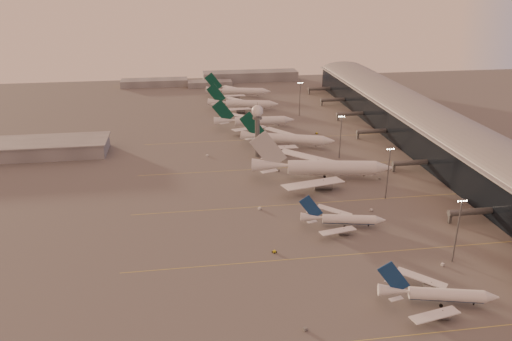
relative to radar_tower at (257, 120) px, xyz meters
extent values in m
plane|color=#514F4E|center=(-5.00, -120.00, -20.95)|extent=(700.00, 700.00, 0.00)
cube|color=gold|center=(25.00, -155.00, -20.94)|extent=(180.00, 0.25, 0.02)
cube|color=gold|center=(25.00, -110.00, -20.94)|extent=(180.00, 0.25, 0.02)
cube|color=gold|center=(25.00, -65.00, -20.94)|extent=(180.00, 0.25, 0.02)
cube|color=gold|center=(25.00, -20.00, -20.94)|extent=(180.00, 0.25, 0.02)
cube|color=gold|center=(25.00, 30.00, -20.94)|extent=(180.00, 0.25, 0.02)
cube|color=black|center=(103.00, -10.00, -11.95)|extent=(36.00, 360.00, 18.00)
cylinder|color=slate|center=(103.00, -10.00, -2.95)|extent=(10.08, 360.00, 10.08)
cube|color=slate|center=(103.00, -10.00, -2.75)|extent=(40.00, 362.00, 0.80)
cylinder|color=#56585D|center=(77.00, -92.00, -16.45)|extent=(22.00, 2.80, 2.80)
cube|color=#56585D|center=(67.00, -92.00, -18.75)|extent=(1.20, 1.20, 4.40)
cylinder|color=#56585D|center=(77.00, -34.00, -16.45)|extent=(22.00, 2.80, 2.80)
cube|color=#56585D|center=(67.00, -34.00, -18.75)|extent=(1.20, 1.20, 4.40)
cylinder|color=#56585D|center=(77.00, 22.00, -16.45)|extent=(22.00, 2.80, 2.80)
cube|color=#56585D|center=(67.00, 22.00, -18.75)|extent=(1.20, 1.20, 4.40)
cylinder|color=#56585D|center=(77.00, 64.00, -16.45)|extent=(22.00, 2.80, 2.80)
cube|color=#56585D|center=(67.00, 64.00, -18.75)|extent=(1.20, 1.20, 4.40)
cylinder|color=#56585D|center=(77.00, 106.00, -16.45)|extent=(22.00, 2.80, 2.80)
cube|color=#56585D|center=(67.00, 106.00, -18.75)|extent=(1.20, 1.20, 4.40)
cylinder|color=#56585D|center=(77.00, 146.00, -16.45)|extent=(22.00, 2.80, 2.80)
cube|color=#56585D|center=(67.00, 146.00, -18.75)|extent=(1.20, 1.20, 4.40)
cube|color=slate|center=(-125.00, 20.00, -16.95)|extent=(80.00, 25.00, 8.00)
cube|color=slate|center=(-125.00, 20.00, -12.75)|extent=(82.00, 27.00, 0.60)
cylinder|color=#56585D|center=(0.00, 0.00, -9.95)|extent=(2.60, 2.60, 22.00)
cylinder|color=#56585D|center=(0.00, 0.00, 1.55)|extent=(5.20, 5.20, 1.20)
sphere|color=white|center=(0.00, 0.00, 5.45)|extent=(6.40, 6.40, 6.40)
cylinder|color=#56585D|center=(0.00, 0.00, 9.15)|extent=(0.16, 0.16, 2.00)
cylinder|color=#56585D|center=(53.00, -120.00, -8.45)|extent=(0.56, 0.56, 25.00)
cube|color=#56585D|center=(53.00, -120.00, 3.55)|extent=(3.60, 0.25, 0.25)
sphere|color=#FFEABF|center=(51.50, -120.00, 3.15)|extent=(0.56, 0.56, 0.56)
sphere|color=#FFEABF|center=(52.50, -120.00, 3.15)|extent=(0.56, 0.56, 0.56)
sphere|color=#FFEABF|center=(53.50, -120.00, 3.15)|extent=(0.56, 0.56, 0.56)
sphere|color=#FFEABF|center=(54.50, -120.00, 3.15)|extent=(0.56, 0.56, 0.56)
cylinder|color=#56585D|center=(50.00, -65.00, -8.45)|extent=(0.56, 0.56, 25.00)
cube|color=#56585D|center=(50.00, -65.00, 3.55)|extent=(3.60, 0.25, 0.25)
sphere|color=#FFEABF|center=(48.50, -65.00, 3.15)|extent=(0.56, 0.56, 0.56)
sphere|color=#FFEABF|center=(49.50, -65.00, 3.15)|extent=(0.56, 0.56, 0.56)
sphere|color=#FFEABF|center=(50.50, -65.00, 3.15)|extent=(0.56, 0.56, 0.56)
sphere|color=#FFEABF|center=(51.50, -65.00, 3.15)|extent=(0.56, 0.56, 0.56)
cylinder|color=#56585D|center=(45.00, -10.00, -8.45)|extent=(0.56, 0.56, 25.00)
cube|color=#56585D|center=(45.00, -10.00, 3.55)|extent=(3.60, 0.25, 0.25)
sphere|color=#FFEABF|center=(43.50, -10.00, 3.15)|extent=(0.56, 0.56, 0.56)
sphere|color=#FFEABF|center=(44.50, -10.00, 3.15)|extent=(0.56, 0.56, 0.56)
sphere|color=#FFEABF|center=(45.50, -10.00, 3.15)|extent=(0.56, 0.56, 0.56)
sphere|color=#FFEABF|center=(46.50, -10.00, 3.15)|extent=(0.56, 0.56, 0.56)
cylinder|color=#56585D|center=(43.00, 80.00, -8.45)|extent=(0.56, 0.56, 25.00)
cube|color=#56585D|center=(43.00, 80.00, 3.55)|extent=(3.60, 0.25, 0.25)
sphere|color=#FFEABF|center=(41.50, 80.00, 3.15)|extent=(0.56, 0.56, 0.56)
sphere|color=#FFEABF|center=(42.50, 80.00, 3.15)|extent=(0.56, 0.56, 0.56)
sphere|color=#FFEABF|center=(43.50, 80.00, 3.15)|extent=(0.56, 0.56, 0.56)
sphere|color=#FFEABF|center=(44.50, 80.00, 3.15)|extent=(0.56, 0.56, 0.56)
cube|color=slate|center=(-65.00, 200.00, -17.95)|extent=(60.00, 18.00, 6.00)
cube|color=slate|center=(25.00, 210.00, -16.45)|extent=(90.00, 20.00, 9.00)
cube|color=slate|center=(-15.00, 190.00, -18.45)|extent=(40.00, 15.00, 5.00)
cylinder|color=white|center=(37.94, -143.14, -17.78)|extent=(23.10, 9.22, 3.89)
cylinder|color=navy|center=(37.94, -143.14, -18.65)|extent=(22.40, 8.05, 2.80)
cone|color=white|center=(51.18, -146.38, -17.78)|extent=(5.22, 4.83, 3.89)
cone|color=white|center=(22.21, -139.27, -17.29)|extent=(10.22, 6.06, 3.89)
cube|color=white|center=(30.22, -151.09, -18.46)|extent=(16.95, 7.76, 1.22)
cylinder|color=slate|center=(33.46, -149.56, -20.23)|extent=(4.89, 3.51, 2.53)
cube|color=slate|center=(33.46, -149.56, -19.14)|extent=(0.36, 0.32, 1.55)
cube|color=white|center=(34.78, -132.51, -18.46)|extent=(14.86, 13.86, 1.22)
cylinder|color=slate|center=(36.94, -135.37, -20.23)|extent=(4.89, 3.51, 2.53)
cube|color=slate|center=(36.94, -135.37, -19.14)|extent=(0.36, 0.32, 1.55)
cube|color=navy|center=(21.74, -139.16, -12.49)|extent=(10.45, 2.89, 11.58)
cube|color=white|center=(21.19, -143.57, -17.20)|extent=(4.67, 2.55, 0.26)
cube|color=white|center=(23.29, -134.99, -17.20)|extent=(4.46, 4.10, 0.26)
cylinder|color=black|center=(46.37, -145.20, -20.44)|extent=(0.51, 0.51, 1.02)
cylinder|color=black|center=(36.69, -140.51, -20.39)|extent=(1.21, 0.76, 1.13)
cylinder|color=black|center=(35.62, -144.88, -20.39)|extent=(1.21, 0.76, 1.13)
cylinder|color=white|center=(24.28, -89.03, -17.98)|extent=(21.64, 7.98, 3.63)
cylinder|color=navy|center=(24.28, -89.03, -18.80)|extent=(21.01, 6.90, 2.62)
cone|color=white|center=(36.74, -91.67, -17.98)|extent=(4.80, 4.41, 3.63)
cone|color=white|center=(9.46, -85.89, -17.53)|extent=(9.51, 5.41, 3.63)
cube|color=white|center=(17.30, -96.69, -18.62)|extent=(15.83, 7.70, 1.14)
cylinder|color=slate|center=(20.28, -95.16, -20.28)|extent=(4.53, 3.17, 2.36)
cube|color=slate|center=(20.28, -95.16, -19.26)|extent=(0.33, 0.29, 1.45)
cube|color=white|center=(21.01, -79.20, -18.62)|extent=(14.13, 12.66, 1.14)
cylinder|color=slate|center=(23.11, -81.80, -20.28)|extent=(4.53, 3.17, 2.36)
cube|color=slate|center=(23.11, -81.80, -19.26)|extent=(0.33, 0.29, 1.45)
cube|color=navy|center=(9.02, -85.80, -13.04)|extent=(9.83, 2.40, 10.83)
cube|color=white|center=(8.63, -89.94, -17.44)|extent=(4.38, 2.50, 0.24)
cube|color=white|center=(10.35, -81.86, -17.44)|extent=(4.21, 3.76, 0.24)
cylinder|color=black|center=(32.22, -90.71, -20.47)|extent=(0.48, 0.48, 0.96)
cylinder|color=black|center=(23.03, -86.62, -20.42)|extent=(1.13, 0.69, 1.05)
cylinder|color=black|center=(22.16, -90.73, -20.42)|extent=(1.13, 0.69, 1.05)
cylinder|color=white|center=(31.88, -38.24, -16.23)|extent=(44.10, 14.06, 6.81)
cylinder|color=white|center=(31.88, -38.24, -17.76)|extent=(42.92, 12.04, 4.90)
cone|color=white|center=(57.52, -42.63, -16.23)|extent=(9.46, 8.13, 6.81)
cone|color=white|center=(1.40, -33.02, -15.38)|extent=(19.16, 9.79, 6.81)
cube|color=white|center=(18.35, -54.31, -17.42)|extent=(31.97, 16.70, 2.02)
cylinder|color=slate|center=(24.27, -50.97, -20.18)|extent=(9.06, 5.78, 4.43)
cube|color=slate|center=(24.27, -50.97, -18.61)|extent=(0.37, 0.33, 2.72)
cube|color=white|center=(24.46, -18.59, -17.42)|extent=(29.18, 24.86, 2.02)
cylinder|color=slate|center=(28.94, -23.70, -20.18)|extent=(9.06, 5.78, 4.43)
cube|color=slate|center=(28.94, -23.70, -18.61)|extent=(0.37, 0.33, 2.72)
cube|color=#AFB1B7|center=(0.50, -32.87, -7.33)|extent=(18.67, 3.56, 20.21)
cube|color=white|center=(-0.38, -41.27, -15.21)|extent=(8.98, 5.40, 0.27)
cube|color=white|center=(2.46, -24.65, -15.21)|extent=(8.69, 7.49, 0.27)
cylinder|color=black|center=(48.21, -41.03, -20.40)|extent=(0.55, 0.55, 1.10)
cylinder|color=black|center=(28.83, -35.27, -20.35)|extent=(1.28, 0.74, 1.21)
cylinder|color=black|center=(28.01, -40.03, -20.35)|extent=(1.28, 0.74, 1.21)
cylinder|color=white|center=(23.79, 12.39, -17.01)|extent=(34.58, 16.23, 5.58)
cylinder|color=white|center=(23.79, 12.39, -18.26)|extent=(33.43, 14.53, 4.02)
cone|color=white|center=(43.38, 5.86, -17.01)|extent=(8.12, 7.41, 5.58)
cone|color=white|center=(0.50, 20.15, -16.31)|extent=(15.53, 9.88, 5.58)
cube|color=white|center=(11.11, 1.28, -17.98)|extent=(25.73, 9.92, 1.65)
cylinder|color=slate|center=(16.21, 3.20, -20.28)|extent=(7.50, 5.56, 3.63)
cube|color=slate|center=(16.21, 3.20, -18.96)|extent=(0.35, 0.32, 2.23)
cube|color=white|center=(20.30, 28.89, -17.98)|extent=(21.53, 22.21, 1.65)
cylinder|color=slate|center=(23.23, 24.28, -20.28)|extent=(7.50, 5.56, 3.63)
cube|color=slate|center=(23.23, 24.28, -18.96)|extent=(0.35, 0.32, 2.23)
cube|color=#07392D|center=(-0.19, 20.38, -9.65)|extent=(14.67, 5.17, 16.51)
cube|color=white|center=(-1.85, 13.87, -16.17)|extent=(6.97, 3.37, 0.24)
cube|color=white|center=(2.39, 26.58, -16.17)|extent=(6.54, 6.48, 0.24)
cylinder|color=black|center=(36.26, 8.23, -20.47)|extent=(0.48, 0.48, 0.96)
cylinder|color=black|center=(21.81, 15.28, -20.42)|extent=(1.16, 0.79, 1.06)
cylinder|color=black|center=(20.48, 11.26, -20.42)|extent=(1.16, 0.79, 1.06)
cylinder|color=white|center=(9.99, 54.90, -17.15)|extent=(33.51, 7.02, 5.37)
cylinder|color=white|center=(9.99, 54.90, -18.36)|extent=(32.77, 5.49, 3.86)
cone|color=white|center=(29.83, 53.91, -17.15)|extent=(6.70, 5.68, 5.37)
cone|color=white|center=(-13.59, 56.08, -16.48)|extent=(14.21, 6.06, 5.37)
cube|color=white|center=(1.11, 41.33, -18.09)|extent=(24.25, 15.33, 1.59)
cylinder|color=slate|center=(5.34, 44.43, -20.30)|extent=(6.61, 3.81, 3.49)
cube|color=slate|center=(5.34, 44.43, -19.03)|extent=(0.29, 0.24, 2.15)
cube|color=white|center=(2.50, 69.29, -18.09)|extent=(23.61, 17.20, 1.59)
cylinder|color=slate|center=(6.41, 65.79, -20.30)|extent=(6.61, 3.81, 3.49)
cube|color=slate|center=(6.41, 65.79, -19.03)|extent=(0.29, 0.24, 2.15)
cube|color=#07392D|center=(-14.29, 56.12, -10.08)|extent=(14.76, 1.06, 15.88)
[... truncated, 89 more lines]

